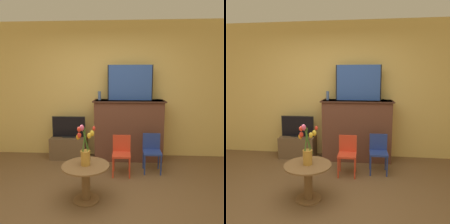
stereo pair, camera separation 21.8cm
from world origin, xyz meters
The scene contains 11 objects.
ground_plane centered at (0.00, 0.00, 0.00)m, with size 14.00×14.00×0.00m, color brown.
wall_back centered at (0.00, 2.13, 1.35)m, with size 8.00×0.06×2.70m.
fireplace_mantel centered at (0.42, 1.89, 0.60)m, with size 1.36×0.47×1.17m.
painting centered at (0.44, 1.89, 1.51)m, with size 0.86×0.03×0.67m.
mantel_candle centered at (-0.15, 1.89, 1.26)m, with size 0.06×0.06×0.17m.
tv_stand centered at (-0.77, 1.88, 0.21)m, with size 0.70×0.40×0.42m.
tv_monitor centered at (-0.77, 1.88, 0.63)m, with size 0.66×0.12×0.42m.
chair_red centered at (0.29, 1.18, 0.38)m, with size 0.30×0.30×0.65m.
chair_blue centered at (0.81, 1.33, 0.38)m, with size 0.30×0.30×0.65m.
side_table centered at (-0.16, 0.33, 0.32)m, with size 0.62×0.62×0.49m.
vase_tulips centered at (-0.16, 0.33, 0.70)m, with size 0.23×0.18×0.54m.
Camera 1 is at (0.33, -2.31, 1.61)m, focal length 35.00 mm.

